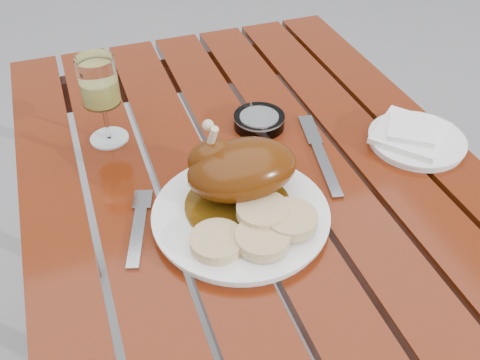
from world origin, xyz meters
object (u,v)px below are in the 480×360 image
at_px(dinner_plate, 241,216).
at_px(wine_glass, 102,101).
at_px(ashtray, 259,121).
at_px(table, 257,311).
at_px(side_plate, 417,140).

distance_m(dinner_plate, wine_glass, 0.34).
bearing_deg(wine_glass, ashtray, -11.13).
xyz_separation_m(table, side_plate, (0.32, 0.01, 0.38)).
bearing_deg(side_plate, dinner_plate, -168.09).
height_order(table, side_plate, side_plate).
relative_size(side_plate, ashtray, 1.81).
relative_size(table, dinner_plate, 4.23).
xyz_separation_m(dinner_plate, ashtray, (0.12, 0.23, 0.00)).
xyz_separation_m(table, ashtray, (0.06, 0.16, 0.39)).
relative_size(wine_glass, ashtray, 1.71).
distance_m(table, wine_glass, 0.56).
bearing_deg(ashtray, table, -109.90).
bearing_deg(dinner_plate, ashtray, 62.48).
height_order(table, ashtray, ashtray).
height_order(table, wine_glass, wine_glass).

